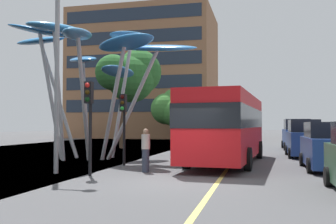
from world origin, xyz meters
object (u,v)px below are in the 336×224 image
(red_bus, at_px, (227,124))
(car_side_street, at_px, (297,135))
(leaf_sculpture, at_px, (94,54))
(street_lamp, at_px, (64,42))
(car_parked_far, at_px, (304,139))
(traffic_light_kerb_far, at_px, (123,114))
(pedestrian, at_px, (146,150))
(car_parked_mid, at_px, (327,147))
(traffic_light_kerb_near, at_px, (89,107))

(red_bus, bearing_deg, car_side_street, 69.84)
(leaf_sculpture, bearing_deg, street_lamp, -76.02)
(car_parked_far, distance_m, car_side_street, 6.99)
(traffic_light_kerb_far, distance_m, pedestrian, 3.05)
(pedestrian, bearing_deg, red_bus, 55.88)
(traffic_light_kerb_far, bearing_deg, pedestrian, -50.44)
(car_parked_mid, bearing_deg, traffic_light_kerb_far, -177.12)
(traffic_light_kerb_near, bearing_deg, car_parked_mid, 24.80)
(car_parked_far, bearing_deg, car_parked_mid, -88.04)
(red_bus, distance_m, car_parked_far, 6.30)
(traffic_light_kerb_near, xyz_separation_m, pedestrian, (1.69, 1.61, -1.65))
(traffic_light_kerb_near, bearing_deg, car_side_street, 63.22)
(car_side_street, relative_size, street_lamp, 0.55)
(leaf_sculpture, distance_m, traffic_light_kerb_far, 5.50)
(traffic_light_kerb_far, bearing_deg, street_lamp, -112.37)
(leaf_sculpture, distance_m, car_parked_far, 13.03)
(traffic_light_kerb_near, relative_size, street_lamp, 0.43)
(street_lamp, bearing_deg, car_parked_mid, 19.73)
(car_side_street, height_order, street_lamp, street_lamp)
(traffic_light_kerb_far, xyz_separation_m, pedestrian, (1.68, -2.03, -1.52))
(car_parked_far, bearing_deg, traffic_light_kerb_far, -141.06)
(car_side_street, relative_size, pedestrian, 2.62)
(car_parked_mid, height_order, car_parked_far, car_parked_far)
(traffic_light_kerb_far, height_order, street_lamp, street_lamp)
(car_parked_far, bearing_deg, street_lamp, -134.35)
(red_bus, distance_m, traffic_light_kerb_far, 5.08)
(car_side_street, height_order, pedestrian, car_side_street)
(leaf_sculpture, xyz_separation_m, street_lamp, (1.58, -6.34, -0.74))
(traffic_light_kerb_near, bearing_deg, leaf_sculpture, 113.02)
(traffic_light_kerb_near, distance_m, traffic_light_kerb_far, 3.64)
(red_bus, distance_m, car_parked_mid, 4.72)
(traffic_light_kerb_far, bearing_deg, leaf_sculpture, 132.56)
(car_parked_far, bearing_deg, leaf_sculpture, -161.70)
(red_bus, height_order, street_lamp, street_lamp)
(car_parked_mid, distance_m, car_side_street, 13.49)
(red_bus, bearing_deg, car_parked_mid, -22.43)
(traffic_light_kerb_near, bearing_deg, street_lamp, 161.13)
(car_parked_mid, bearing_deg, street_lamp, -160.27)
(leaf_sculpture, relative_size, car_side_street, 2.56)
(leaf_sculpture, bearing_deg, traffic_light_kerb_far, -47.44)
(traffic_light_kerb_near, xyz_separation_m, car_parked_mid, (8.84, 4.08, -1.57))
(traffic_light_kerb_near, distance_m, car_parked_mid, 9.86)
(street_lamp, bearing_deg, car_parked_far, 45.65)
(leaf_sculpture, relative_size, car_parked_mid, 2.66)
(red_bus, bearing_deg, street_lamp, -137.37)
(car_parked_far, distance_m, pedestrian, 11.34)
(car_parked_mid, relative_size, pedestrian, 2.52)
(traffic_light_kerb_far, distance_m, car_side_street, 16.56)
(leaf_sculpture, height_order, car_parked_mid, leaf_sculpture)
(car_parked_far, relative_size, car_side_street, 0.94)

